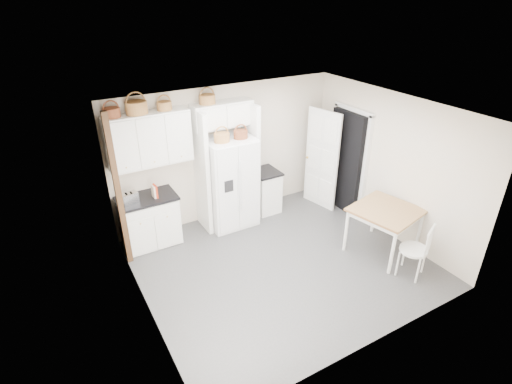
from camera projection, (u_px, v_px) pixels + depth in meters
floor at (282, 263)px, 6.73m from camera, size 4.50×4.50×0.00m
ceiling at (287, 112)px, 5.53m from camera, size 4.50×4.50×0.00m
wall_back at (227, 153)px, 7.67m from camera, size 4.50×0.00×4.50m
wall_left at (139, 236)px, 5.14m from camera, size 0.00×4.00×4.00m
wall_right at (389, 166)px, 7.13m from camera, size 0.00×4.00×4.00m
refrigerator at (230, 182)px, 7.50m from camera, size 0.90×0.73×1.75m
base_cab_left at (150, 221)px, 7.08m from camera, size 0.96×0.61×0.89m
base_cab_right at (265, 192)px, 8.15m from camera, size 0.48×0.57×0.84m
dining_table at (383, 230)px, 6.86m from camera, size 1.21×1.21×0.84m
windsor_chair at (414, 250)px, 6.27m from camera, size 0.60×0.58×0.95m
counter_left at (146, 198)px, 6.87m from camera, size 1.00×0.65×0.04m
counter_right at (265, 172)px, 7.95m from camera, size 0.52×0.61×0.04m
toaster at (129, 198)px, 6.61m from camera, size 0.30×0.22×0.19m
cookbook_red at (155, 191)px, 6.81m from camera, size 0.04×0.15×0.23m
cookbook_cream at (154, 192)px, 6.80m from camera, size 0.04×0.15×0.22m
basket_upper_a at (112, 113)px, 6.13m from camera, size 0.26×0.26×0.15m
basket_upper_b at (137, 108)px, 6.29m from camera, size 0.34×0.34×0.20m
basket_upper_c at (164, 106)px, 6.50m from camera, size 0.24×0.24×0.14m
basket_bridge_a at (207, 99)px, 6.83m from camera, size 0.28×0.28×0.16m
basket_fridge_a at (222, 138)px, 6.91m from camera, size 0.28×0.28×0.15m
basket_fridge_b at (241, 134)px, 7.07m from camera, size 0.26×0.26×0.14m
upper_cabinet at (149, 139)px, 6.60m from camera, size 1.40×0.34×0.90m
bridge_cabinet at (222, 114)px, 7.09m from camera, size 1.12×0.34×0.45m
fridge_panel_left at (202, 173)px, 7.22m from camera, size 0.08×0.60×2.30m
fridge_panel_right at (251, 162)px, 7.67m from camera, size 0.08×0.60×2.30m
trim_post at (118, 193)px, 6.20m from camera, size 0.09×0.09×2.60m
doorway_void at (346, 162)px, 7.98m from camera, size 0.18×0.85×2.05m
door_slab at (322, 160)px, 8.08m from camera, size 0.21×0.79×2.05m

